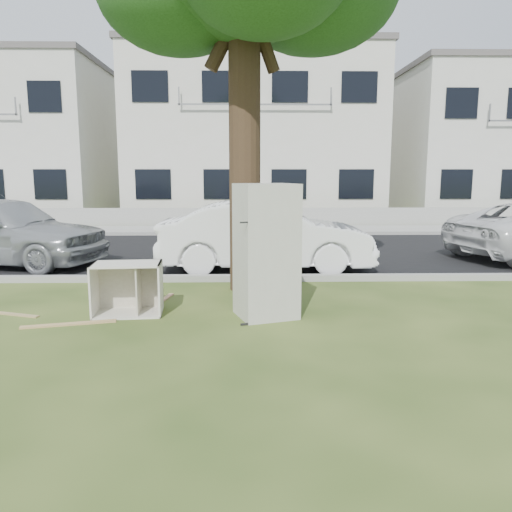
{
  "coord_description": "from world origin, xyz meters",
  "views": [
    {
      "loc": [
        -0.39,
        -6.95,
        2.07
      ],
      "look_at": [
        -0.23,
        0.6,
        0.8
      ],
      "focal_mm": 35.0,
      "sensor_mm": 36.0,
      "label": 1
    }
  ],
  "objects_px": {
    "fridge": "(266,251)",
    "car_left": "(1,230)",
    "cabinet": "(128,289)",
    "car_center": "(266,236)"
  },
  "relations": [
    {
      "from": "fridge",
      "to": "car_left",
      "type": "distance_m",
      "value": 7.1
    },
    {
      "from": "fridge",
      "to": "cabinet",
      "type": "relative_size",
      "value": 1.95
    },
    {
      "from": "cabinet",
      "to": "car_center",
      "type": "distance_m",
      "value": 3.96
    },
    {
      "from": "fridge",
      "to": "car_left",
      "type": "bearing_deg",
      "value": 125.91
    },
    {
      "from": "car_left",
      "to": "cabinet",
      "type": "bearing_deg",
      "value": -123.13
    },
    {
      "from": "fridge",
      "to": "car_left",
      "type": "relative_size",
      "value": 0.41
    },
    {
      "from": "car_center",
      "to": "car_left",
      "type": "relative_size",
      "value": 0.96
    },
    {
      "from": "fridge",
      "to": "cabinet",
      "type": "bearing_deg",
      "value": 157.96
    },
    {
      "from": "cabinet",
      "to": "car_left",
      "type": "xyz_separation_m",
      "value": [
        -3.73,
        4.02,
        0.41
      ]
    },
    {
      "from": "car_center",
      "to": "car_left",
      "type": "bearing_deg",
      "value": 83.54
    }
  ]
}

